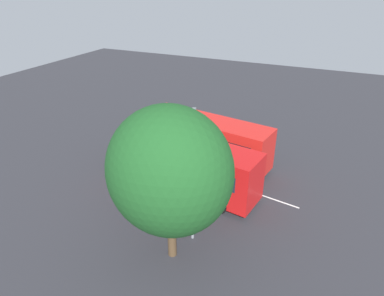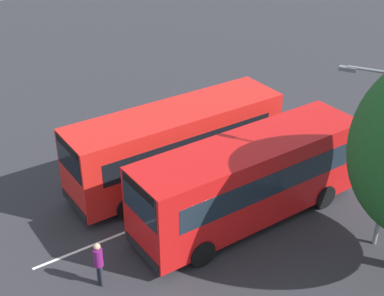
# 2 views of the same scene
# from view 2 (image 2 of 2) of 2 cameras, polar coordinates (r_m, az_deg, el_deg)

# --- Properties ---
(ground_plane) EXTENTS (72.74, 72.74, 0.00)m
(ground_plane) POSITION_cam_2_polar(r_m,az_deg,el_deg) (23.04, 1.60, -5.44)
(ground_plane) COLOR #2B2B30
(bus_far_left) EXTENTS (9.96, 4.07, 3.46)m
(bus_far_left) POSITION_cam_2_polar(r_m,az_deg,el_deg) (23.27, -1.73, 0.47)
(bus_far_left) COLOR red
(bus_far_left) RESTS_ON ground
(bus_center_left) EXTENTS (9.95, 3.95, 3.46)m
(bus_center_left) POSITION_cam_2_polar(r_m,az_deg,el_deg) (21.01, 5.97, -3.21)
(bus_center_left) COLOR red
(bus_center_left) RESTS_ON ground
(pedestrian) EXTENTS (0.33, 0.33, 1.78)m
(pedestrian) POSITION_cam_2_polar(r_m,az_deg,el_deg) (18.70, -9.80, -11.60)
(pedestrian) COLOR #232833
(pedestrian) RESTS_ON ground
(lane_stripe_outer_left) EXTENTS (15.05, 2.56, 0.01)m
(lane_stripe_outer_left) POSITION_cam_2_polar(r_m,az_deg,el_deg) (23.04, 1.60, -5.43)
(lane_stripe_outer_left) COLOR silver
(lane_stripe_outer_left) RESTS_ON ground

